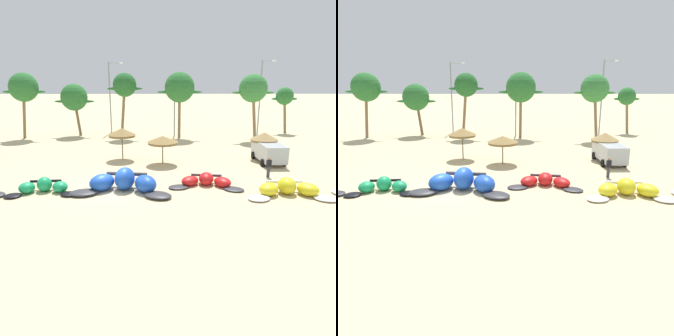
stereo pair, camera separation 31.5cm
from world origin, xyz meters
The scene contains 19 objects.
ground_plane centered at (0.00, 0.00, 0.00)m, with size 260.00×260.00×0.00m, color beige.
kite_left centered at (-4.49, -0.49, 0.39)m, with size 5.01×2.43×1.01m.
kite_left_of_center centered at (0.97, -0.27, 0.60)m, with size 7.25×3.77×1.57m.
kite_center centered at (6.84, 0.76, 0.35)m, with size 5.57×2.96×0.90m.
kite_right_of_center centered at (12.07, -1.30, 0.43)m, with size 6.09×2.86×1.12m.
beach_umbrella_middle centered at (-0.15, 8.74, 2.61)m, with size 2.63×2.63×3.02m.
beach_umbrella_near_palms centered at (3.69, 6.96, 2.20)m, with size 2.78×2.78×2.57m.
beach_umbrella_outermost centered at (13.33, 8.59, 2.16)m, with size 2.62×2.62×2.60m.
parked_van centered at (13.45, 7.47, 1.09)m, with size 2.24×4.69×1.84m.
person_near_kites centered at (12.00, 2.74, 0.82)m, with size 0.36×0.24×1.62m.
palm_left centered at (-13.55, 20.13, 6.32)m, with size 5.36×3.57×8.18m.
palm_left_of_gap centered at (-7.87, 21.97, 5.00)m, with size 5.22×3.48×6.80m.
palm_center_left centered at (-1.05, 20.50, 6.54)m, with size 4.46×2.97×8.15m.
palm_center_right centered at (5.85, 20.13, 6.31)m, with size 5.63×3.75×8.25m.
palm_right_of_gap centered at (14.63, 18.33, 6.24)m, with size 5.07×3.38×8.00m.
palm_right centered at (20.58, 23.85, 4.94)m, with size 3.60×2.40×6.27m.
lamppost_west_center centered at (-3.39, 24.38, 5.37)m, with size 2.10×0.24×9.58m.
lamppost_east_center centered at (5.38, 21.64, 4.48)m, with size 1.38×0.24×8.00m.
lamppost_east centered at (16.47, 21.11, 5.41)m, with size 1.85×0.24×9.72m.
Camera 1 is at (3.67, -21.70, 7.68)m, focal length 34.79 mm.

